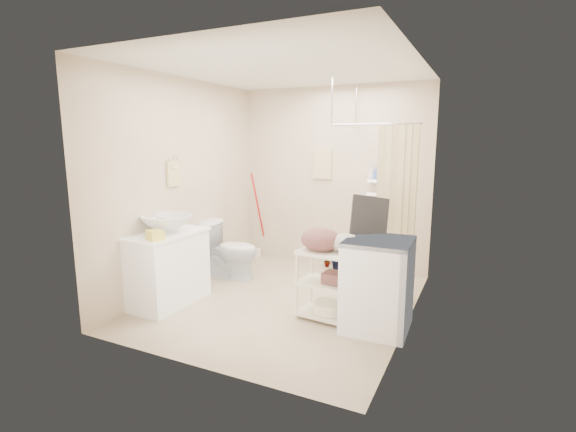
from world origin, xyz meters
name	(u,v)px	position (x,y,z in m)	size (l,w,h in m)	color
floor	(284,301)	(0.00, 0.00, 0.00)	(3.20, 3.20, 0.00)	tan
ceiling	(284,68)	(0.00, 0.00, 2.60)	(2.80, 3.20, 0.04)	silver
wall_back	(332,178)	(0.00, 1.60, 1.30)	(2.80, 0.04, 2.60)	beige
wall_front	(192,212)	(0.00, -1.60, 1.30)	(2.80, 0.04, 2.60)	beige
wall_left	(184,184)	(-1.40, 0.00, 1.30)	(0.04, 3.20, 2.60)	beige
wall_right	(414,197)	(1.40, 0.00, 1.30)	(0.04, 3.20, 2.60)	beige
vanity	(168,268)	(-1.16, -0.62, 0.41)	(0.53, 0.94, 0.83)	white
sink	(167,224)	(-1.17, -0.60, 0.93)	(0.57, 0.57, 0.20)	silver
counter_basket	(155,235)	(-1.03, -0.93, 0.88)	(0.18, 0.14, 0.10)	yellow
floor_basket	(152,310)	(-1.08, -0.98, 0.06)	(0.24, 0.18, 0.13)	#EBDA4E
toilet	(231,249)	(-1.04, 0.47, 0.39)	(0.43, 0.76, 0.77)	silver
mop	(257,216)	(-1.22, 1.52, 0.67)	(0.13, 0.13, 1.34)	#B31213
potted_plant_a	(327,257)	(-0.01, 1.46, 0.14)	(0.15, 0.10, 0.29)	brown
potted_plant_b	(337,259)	(0.17, 1.38, 0.17)	(0.19, 0.15, 0.34)	#975123
hanging_towel	(322,164)	(-0.15, 1.58, 1.50)	(0.28, 0.03, 0.42)	beige
towel_ring	(174,172)	(-1.38, -0.20, 1.47)	(0.04, 0.22, 0.34)	#DCCE82
tp_holder	(191,229)	(-1.36, 0.05, 0.72)	(0.08, 0.12, 0.14)	white
shower	(381,204)	(0.85, 1.05, 1.05)	(1.10, 1.10, 2.10)	silver
shampoo_bottle_a	(372,171)	(0.60, 1.51, 1.43)	(0.08, 0.08, 0.21)	silver
shampoo_bottle_b	(378,172)	(0.68, 1.52, 1.42)	(0.09, 0.09, 0.19)	#3C5AB3
washing_machine	(378,284)	(1.14, -0.24, 0.45)	(0.62, 0.64, 0.91)	white
laundry_rack	(330,279)	(0.64, -0.24, 0.44)	(0.64, 0.37, 0.88)	silver
ironing_board	(366,258)	(0.98, -0.12, 0.67)	(0.38, 0.11, 1.33)	black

